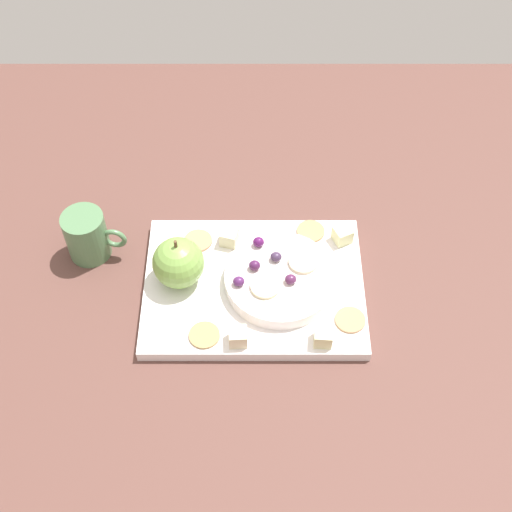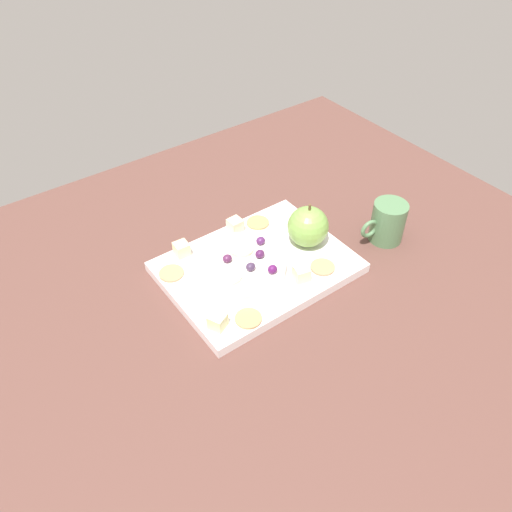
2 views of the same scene
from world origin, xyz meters
The scene contains 21 objects.
table centered at (0.00, 0.00, 1.83)cm, with size 116.52×106.10×3.66cm, color brown.
platter centered at (2.25, -3.64, 4.63)cm, with size 33.77×25.23×1.94cm, color white.
serving_dish centered at (6.23, -3.82, 6.76)cm, with size 16.96×16.96×2.32cm, color white.
apple_whole centered at (-9.11, -2.81, 9.55)cm, with size 7.90×7.90×7.90cm, color #7AAB4A.
apple_stem centered at (-9.11, -2.81, 14.10)cm, with size 0.50×0.50×1.20cm, color brown.
cheese_cube_0 centered at (0.10, -14.09, 6.91)cm, with size 2.61×2.61×2.61cm, color beige.
cheese_cube_1 centered at (16.42, 4.78, 6.91)cm, with size 2.61×2.61×2.61cm, color beige.
cheese_cube_2 centered at (12.22, -14.11, 6.91)cm, with size 2.61×2.61×2.61cm, color beige.
cheese_cube_3 centered at (-1.73, 4.34, 6.91)cm, with size 2.61×2.61×2.61cm, color beige.
cracker_0 centered at (-4.95, -13.18, 5.80)cm, with size 4.55×4.55×0.40cm, color tan.
cracker_1 centered at (11.48, 6.47, 5.80)cm, with size 4.55×4.55×0.40cm, color tan.
cracker_2 centered at (-6.77, 4.48, 5.80)cm, with size 4.55×4.55×0.40cm, color tan.
cracker_3 centered at (16.51, -10.56, 5.80)cm, with size 4.55×4.55×0.40cm, color tan.
grape_0 centered at (2.96, 1.86, 8.74)cm, with size 1.75×1.58×1.63cm, color #551755.
grape_1 centered at (5.64, -0.98, 8.67)cm, with size 1.75×1.58×1.49cm, color #402D4A.
grape_2 centered at (2.36, -2.66, 8.73)cm, with size 1.75×1.58×1.60cm, color #4A1D4A.
grape_3 centered at (7.75, -5.21, 8.67)cm, with size 1.75×1.58×1.49cm, color #53244A.
grape_4 centered at (0.44, -5.60, 8.67)cm, with size 1.75×1.58×1.49cm, color #512358.
apple_slice_0 centered at (3.95, -6.22, 8.23)cm, with size 4.46×4.46×0.60cm, color beige.
apple_slice_1 centered at (9.77, -1.62, 8.23)cm, with size 4.46×4.46×0.60cm, color beige.
cup centered at (-24.10, 3.87, 7.87)cm, with size 9.89×6.70×8.43cm.
Camera 1 is at (2.58, -66.18, 93.38)cm, focal length 49.10 mm.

